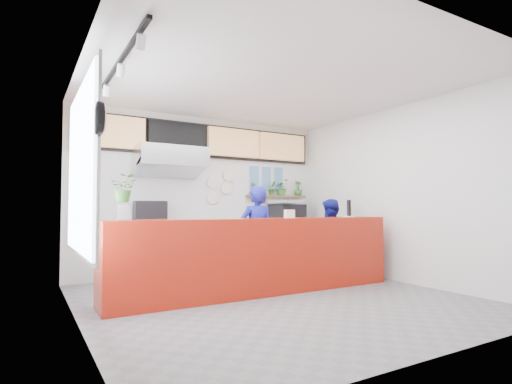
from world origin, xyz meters
name	(u,v)px	position (x,y,z in m)	size (l,w,h in m)	color
floor	(275,299)	(0.00, 0.00, 0.00)	(5.00, 5.00, 0.00)	slate
ceiling	(275,84)	(0.00, 0.00, 3.00)	(5.00, 5.00, 0.00)	silver
wall_back	(205,195)	(0.00, 2.50, 1.50)	(5.00, 5.00, 0.00)	white
wall_left	(81,185)	(-2.50, 0.00, 1.50)	(5.00, 5.00, 0.00)	white
wall_right	(398,193)	(2.50, 0.00, 1.50)	(5.00, 5.00, 0.00)	white
service_counter	(260,256)	(0.00, 0.40, 0.55)	(4.50, 0.60, 1.10)	#A71B0B
cream_band	(205,139)	(0.00, 2.49, 2.60)	(5.00, 0.02, 0.80)	beige
prep_bench	(169,254)	(-0.80, 2.20, 0.45)	(1.80, 0.60, 0.90)	#B2B5BA
panini_oven	(150,215)	(-1.15, 2.20, 1.14)	(0.52, 0.52, 0.47)	black
extraction_hood	(171,157)	(-0.80, 2.15, 2.15)	(1.20, 0.70, 0.35)	#B2B5BA
hood_lip	(170,168)	(-0.80, 2.15, 1.95)	(1.20, 0.70, 0.08)	#B2B5BA
right_bench	(278,247)	(1.50, 2.20, 0.45)	(1.80, 0.60, 0.90)	#B2B5BA
espresso_machine	(287,215)	(1.73, 2.20, 1.11)	(0.67, 0.48, 0.43)	black
espresso_tray	(287,202)	(1.73, 2.20, 1.38)	(0.72, 0.50, 0.07)	#B5B8BD
herb_shelf	(277,196)	(1.60, 2.40, 1.50)	(1.40, 0.18, 0.04)	brown
menu_board_far_left	(112,132)	(-1.75, 2.38, 2.55)	(1.10, 0.10, 0.55)	tan
menu_board_mid_left	(178,138)	(-0.59, 2.38, 2.55)	(1.10, 0.10, 0.55)	black
menu_board_mid_right	(234,143)	(0.57, 2.38, 2.55)	(1.10, 0.10, 0.55)	tan
menu_board_far_right	(282,147)	(1.73, 2.38, 2.55)	(1.10, 0.10, 0.55)	tan
soffit	(206,141)	(0.00, 2.46, 2.55)	(4.80, 0.04, 0.65)	black
window_pane	(81,169)	(-2.47, 0.30, 1.70)	(0.04, 2.20, 1.90)	silver
window_frame	(82,169)	(-2.45, 0.30, 1.70)	(0.03, 2.30, 2.00)	#B2B5BA
wall_clock_rim	(99,118)	(-2.46, -0.90, 2.05)	(0.30, 0.30, 0.05)	black
wall_clock_face	(103,119)	(-2.43, -0.90, 2.05)	(0.26, 0.26, 0.02)	white
track_rail	(121,60)	(-2.10, 0.00, 2.94)	(0.05, 2.40, 0.04)	black
dec_plate_a	(212,182)	(0.15, 2.47, 1.75)	(0.24, 0.24, 0.03)	silver
dec_plate_b	(226,188)	(0.45, 2.47, 1.65)	(0.24, 0.24, 0.03)	silver
dec_plate_c	(212,198)	(0.15, 2.47, 1.45)	(0.24, 0.24, 0.03)	silver
dec_plate_d	(229,176)	(0.50, 2.47, 1.90)	(0.24, 0.24, 0.03)	silver
photo_frame_a	(254,172)	(1.10, 2.48, 2.00)	(0.20, 0.02, 0.25)	#598CBF
photo_frame_b	(267,173)	(1.40, 2.48, 2.00)	(0.20, 0.02, 0.25)	#598CBF
photo_frame_c	(278,173)	(1.70, 2.48, 2.00)	(0.20, 0.02, 0.25)	#598CBF
photo_frame_d	(254,184)	(1.10, 2.48, 1.75)	(0.20, 0.02, 0.25)	#598CBF
photo_frame_e	(267,184)	(1.40, 2.48, 1.75)	(0.20, 0.02, 0.25)	#598CBF
photo_frame_f	(278,185)	(1.70, 2.48, 1.75)	(0.20, 0.02, 0.25)	#598CBF
staff_center	(256,236)	(0.23, 0.91, 0.81)	(0.59, 0.39, 1.61)	navy
staff_right	(330,238)	(1.78, 0.92, 0.71)	(0.69, 0.54, 1.41)	navy
herb_a	(254,188)	(1.04, 2.40, 1.66)	(0.15, 0.10, 0.29)	#2D6724
herb_b	(272,188)	(1.49, 2.40, 1.67)	(0.17, 0.13, 0.30)	#2D6724
herb_c	(282,188)	(1.73, 2.40, 1.69)	(0.31, 0.27, 0.34)	#2D6724
herb_d	(298,188)	(2.17, 2.40, 1.68)	(0.18, 0.16, 0.33)	#2D6724
glass_vase	(124,212)	(-1.97, 0.33, 1.20)	(0.16, 0.16, 0.20)	white
basil_vase	(124,188)	(-1.97, 0.33, 1.49)	(0.31, 0.26, 0.34)	#2D6724
napkin_holder	(289,214)	(0.47, 0.32, 1.16)	(0.14, 0.09, 0.12)	white
white_plate	(349,217)	(1.71, 0.35, 1.11)	(0.20, 0.20, 0.01)	white
pepper_mill	(349,208)	(1.71, 0.35, 1.25)	(0.07, 0.07, 0.27)	black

